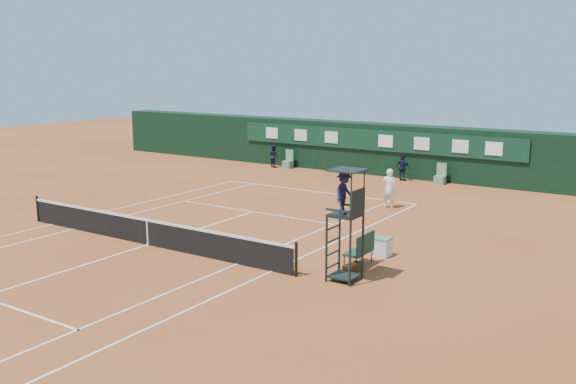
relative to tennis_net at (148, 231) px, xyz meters
The scene contains 14 objects.
ground 0.51m from the tennis_net, ahead, with size 90.00×90.00×0.00m, color #A75427.
court_lines 0.50m from the tennis_net, ahead, with size 11.05×23.85×0.01m.
tennis_net is the anchor object (origin of this frame).
back_wall 18.77m from the tennis_net, 90.00° to the left, with size 40.00×1.65×3.00m.
linesman_chair_left 18.33m from the tennis_net, 107.46° to the left, with size 0.55×0.50×1.15m.
linesman_chair_right 18.05m from the tennis_net, 75.57° to the left, with size 0.55×0.50×1.15m.
umpire_chair 8.05m from the tennis_net, ahead, with size 0.96×0.95×3.42m.
player_bench 7.86m from the tennis_net, 15.41° to the left, with size 0.56×1.20×1.10m.
tennis_bag 7.79m from the tennis_net, ahead, with size 0.32×0.74×0.28m, color black.
cooler 8.41m from the tennis_net, 24.33° to the left, with size 0.57×0.57×0.65m.
tennis_ball 8.67m from the tennis_net, 83.65° to the left, with size 0.07×0.07×0.07m, color #CAE334.
player 11.50m from the tennis_net, 66.06° to the left, with size 0.66×0.43×1.82m, color white.
ball_kid_left 18.43m from the tennis_net, 110.44° to the left, with size 0.70×0.54×1.43m, color black.
ball_kid_right 17.47m from the tennis_net, 82.24° to the left, with size 0.85×0.35×1.45m, color black.
Camera 1 is at (16.64, -15.89, 6.44)m, focal length 40.00 mm.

